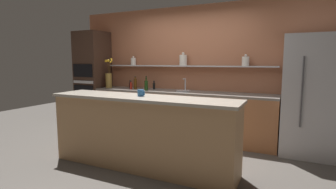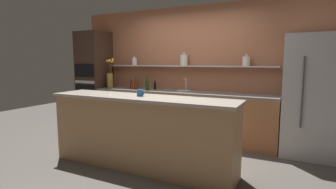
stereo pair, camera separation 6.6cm
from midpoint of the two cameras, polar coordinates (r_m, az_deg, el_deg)
ground_plane at (r=4.22m, az=-2.46°, el=-13.63°), size 12.00×12.00×0.00m
back_wall_unit at (r=5.40m, az=5.69°, el=5.09°), size 5.20×0.28×2.60m
back_counter_unit at (r=5.21m, az=2.97°, el=-4.30°), size 3.66×0.62×0.92m
island_counter at (r=3.74m, az=-5.38°, el=-8.13°), size 2.75×0.61×1.02m
refrigerator at (r=4.69m, az=29.37°, el=-0.38°), size 0.87×0.73×1.91m
oven_tower at (r=6.30m, az=-15.42°, el=3.15°), size 0.63×0.64×2.16m
flower_vase at (r=5.96m, az=-12.21°, el=3.39°), size 0.16×0.16×0.65m
sink_fixture at (r=5.11m, az=3.86°, el=0.97°), size 0.29×0.29×0.25m
bottle_spirit_0 at (r=5.50m, az=-4.24°, el=2.11°), size 0.07×0.07×0.23m
bottle_wine_1 at (r=5.28m, az=-4.24°, el=2.05°), size 0.07×0.07×0.29m
bottle_sauce_2 at (r=5.83m, az=-6.52°, el=2.15°), size 0.06×0.06×0.17m
bottle_spirit_3 at (r=5.52m, az=-6.58°, el=2.34°), size 0.06×0.06×0.27m
bottle_sauce_4 at (r=5.50m, az=-2.54°, el=1.94°), size 0.05×0.05×0.18m
bottle_sauce_5 at (r=5.83m, az=-7.67°, el=2.15°), size 0.05×0.05×0.17m
bottle_sauce_6 at (r=5.53m, az=-7.53°, el=1.91°), size 0.05×0.05×0.18m
coffee_mug at (r=3.66m, az=-5.60°, el=0.35°), size 0.11×0.09×0.09m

